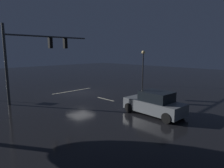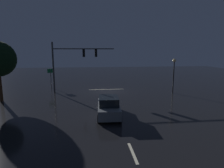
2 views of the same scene
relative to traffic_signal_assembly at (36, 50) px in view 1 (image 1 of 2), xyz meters
name	(u,v)px [view 1 (image 1 of 2)]	position (x,y,z in m)	size (l,w,h in m)	color
ground_plane	(80,93)	(-4.47, 0.31, -4.53)	(80.00, 80.00, 0.00)	black
traffic_signal_assembly	(36,50)	(0.00, 0.00, 0.00)	(8.14, 0.47, 6.65)	#383A3D
lane_dash_far	(106,99)	(-4.47, 4.31, -4.52)	(2.20, 0.16, 0.01)	beige
lane_dash_mid	(162,113)	(-4.47, 10.31, -4.52)	(2.20, 0.16, 0.01)	beige
stop_bar	(72,91)	(-4.47, -1.19, -4.52)	(5.00, 0.16, 0.01)	beige
car_approaching	(154,104)	(-3.73, 10.12, -3.73)	(2.09, 4.44, 1.70)	slate
street_lamp_left_kerb	(143,61)	(-12.96, 2.29, -1.32)	(0.44, 0.44, 4.52)	black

